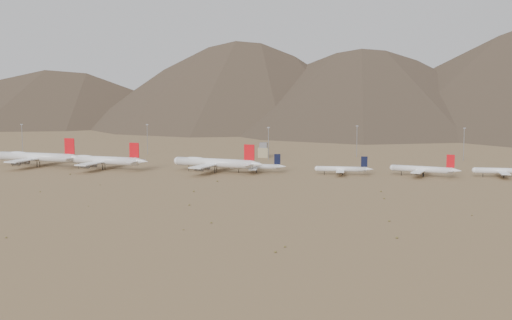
# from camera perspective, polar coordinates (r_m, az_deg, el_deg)

# --- Properties ---
(ground) EXTENTS (3000.00, 3000.00, 0.00)m
(ground) POSITION_cam_1_polar(r_m,az_deg,el_deg) (407.83, -5.89, -1.49)
(ground) COLOR #92704B
(ground) RESTS_ON ground
(mountain_ridge) EXTENTS (4400.00, 1000.00, 300.00)m
(mountain_ridge) POSITION_cam_1_polar(r_m,az_deg,el_deg) (1298.33, 4.27, 10.53)
(mountain_ridge) COLOR brown
(mountain_ridge) RESTS_ON ground
(widebody_west) EXTENTS (70.84, 55.24, 21.17)m
(widebody_west) POSITION_cam_1_polar(r_m,az_deg,el_deg) (480.17, -18.88, 0.27)
(widebody_west) COLOR white
(widebody_west) RESTS_ON ground
(widebody_centre) EXTENTS (64.55, 50.42, 19.33)m
(widebody_centre) POSITION_cam_1_polar(r_m,az_deg,el_deg) (451.29, -13.48, -0.02)
(widebody_centre) COLOR white
(widebody_centre) RESTS_ON ground
(widebody_east) EXTENTS (64.76, 51.09, 19.64)m
(widebody_east) POSITION_cam_1_polar(r_m,az_deg,el_deg) (424.59, -3.70, -0.23)
(widebody_east) COLOR white
(widebody_east) RESTS_ON ground
(narrowbody_a) EXTENTS (38.20, 27.46, 12.60)m
(narrowbody_a) POSITION_cam_1_polar(r_m,az_deg,el_deg) (424.21, 0.07, -0.59)
(narrowbody_a) COLOR white
(narrowbody_a) RESTS_ON ground
(narrowbody_b) EXTENTS (37.57, 26.77, 12.40)m
(narrowbody_b) POSITION_cam_1_polar(r_m,az_deg,el_deg) (415.60, 7.74, -0.80)
(narrowbody_b) COLOR white
(narrowbody_b) RESTS_ON ground
(narrowbody_c) EXTENTS (43.60, 32.40, 14.86)m
(narrowbody_c) POSITION_cam_1_polar(r_m,az_deg,el_deg) (417.59, 14.71, -0.81)
(narrowbody_c) COLOR white
(narrowbody_c) RESTS_ON ground
(narrowbody_d) EXTENTS (40.54, 28.96, 13.37)m
(narrowbody_d) POSITION_cam_1_polar(r_m,az_deg,el_deg) (429.62, 21.22, -0.90)
(narrowbody_d) COLOR white
(narrowbody_d) RESTS_ON ground
(control_tower) EXTENTS (8.00, 8.00, 12.00)m
(control_tower) POSITION_cam_1_polar(r_m,az_deg,el_deg) (518.38, 0.67, 0.82)
(control_tower) COLOR tan
(control_tower) RESTS_ON ground
(mast_far_west) EXTENTS (2.00, 0.60, 25.70)m
(mast_far_west) POSITION_cam_1_polar(r_m,az_deg,el_deg) (577.41, -20.07, 1.88)
(mast_far_west) COLOR gray
(mast_far_west) RESTS_ON ground
(mast_west) EXTENTS (2.00, 0.60, 25.70)m
(mast_west) POSITION_cam_1_polar(r_m,az_deg,el_deg) (549.32, -9.63, 1.97)
(mast_west) COLOR gray
(mast_west) RESTS_ON ground
(mast_centre) EXTENTS (2.00, 0.60, 25.70)m
(mast_centre) POSITION_cam_1_polar(r_m,az_deg,el_deg) (499.54, 1.12, 1.63)
(mast_centre) COLOR gray
(mast_centre) RESTS_ON ground
(mast_east) EXTENTS (2.00, 0.60, 25.70)m
(mast_east) POSITION_cam_1_polar(r_m,az_deg,el_deg) (527.29, 8.96, 1.80)
(mast_east) COLOR gray
(mast_east) RESTS_ON ground
(mast_far_east) EXTENTS (2.00, 0.60, 25.70)m
(mast_far_east) POSITION_cam_1_polar(r_m,az_deg,el_deg) (517.55, 18.00, 1.48)
(mast_far_east) COLOR gray
(mast_far_east) RESTS_ON ground
(desert_scrub) EXTENTS (341.02, 179.82, 0.85)m
(desert_scrub) POSITION_cam_1_polar(r_m,az_deg,el_deg) (315.93, -8.44, -3.76)
(desert_scrub) COLOR brown
(desert_scrub) RESTS_ON ground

